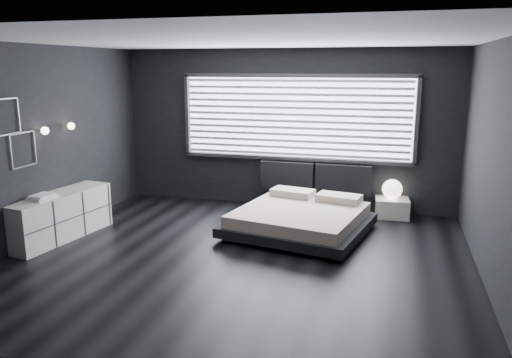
# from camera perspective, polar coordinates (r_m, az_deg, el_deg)

# --- Properties ---
(room) EXTENTS (6.04, 6.00, 2.80)m
(room) POSITION_cam_1_polar(r_m,az_deg,el_deg) (6.30, -2.08, 2.80)
(room) COLOR black
(room) RESTS_ON ground
(window) EXTENTS (4.14, 0.09, 1.52)m
(window) POSITION_cam_1_polar(r_m,az_deg,el_deg) (8.82, 4.52, 6.98)
(window) COLOR white
(window) RESTS_ON ground
(headboard) EXTENTS (1.96, 0.16, 0.52)m
(headboard) POSITION_cam_1_polar(r_m,az_deg,el_deg) (8.86, 6.72, 0.15)
(headboard) COLOR black
(headboard) RESTS_ON ground
(sconce_near) EXTENTS (0.18, 0.11, 0.11)m
(sconce_near) POSITION_cam_1_polar(r_m,az_deg,el_deg) (7.69, -22.99, 5.10)
(sconce_near) COLOR silver
(sconce_near) RESTS_ON ground
(sconce_far) EXTENTS (0.18, 0.11, 0.11)m
(sconce_far) POSITION_cam_1_polar(r_m,az_deg,el_deg) (8.16, -20.39, 5.70)
(sconce_far) COLOR silver
(sconce_far) RESTS_ON ground
(wall_art_upper) EXTENTS (0.01, 0.48, 0.48)m
(wall_art_upper) POSITION_cam_1_polar(r_m,az_deg,el_deg) (7.27, -26.66, 6.37)
(wall_art_upper) COLOR #47474C
(wall_art_upper) RESTS_ON ground
(wall_art_lower) EXTENTS (0.01, 0.48, 0.48)m
(wall_art_lower) POSITION_cam_1_polar(r_m,az_deg,el_deg) (7.51, -25.04, 3.06)
(wall_art_lower) COLOR #47474C
(wall_art_lower) RESTS_ON ground
(bed) EXTENTS (2.26, 2.19, 0.50)m
(bed) POSITION_cam_1_polar(r_m,az_deg,el_deg) (7.63, 5.06, -4.51)
(bed) COLOR black
(bed) RESTS_ON ground
(nightstand) EXTENTS (0.58, 0.50, 0.32)m
(nightstand) POSITION_cam_1_polar(r_m,az_deg,el_deg) (8.73, 15.27, -3.19)
(nightstand) COLOR white
(nightstand) RESTS_ON ground
(orb_lamp) EXTENTS (0.33, 0.33, 0.33)m
(orb_lamp) POSITION_cam_1_polar(r_m,az_deg,el_deg) (8.64, 15.30, -1.12)
(orb_lamp) COLOR white
(orb_lamp) RESTS_ON nightstand
(dresser) EXTENTS (0.72, 1.75, 0.68)m
(dresser) POSITION_cam_1_polar(r_m,az_deg,el_deg) (7.89, -21.49, -3.96)
(dresser) COLOR white
(dresser) RESTS_ON ground
(book_stack) EXTENTS (0.32, 0.39, 0.07)m
(book_stack) POSITION_cam_1_polar(r_m,az_deg,el_deg) (7.55, -23.24, -1.89)
(book_stack) COLOR white
(book_stack) RESTS_ON dresser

